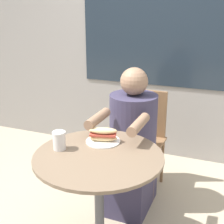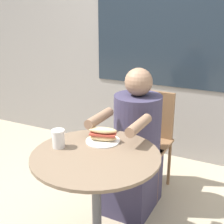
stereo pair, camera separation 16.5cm
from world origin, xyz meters
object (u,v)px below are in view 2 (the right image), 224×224
at_px(sandwich_on_plate, 103,136).
at_px(drink_cup, 58,139).
at_px(diner_chair, 150,132).
at_px(seated_diner, 135,151).
at_px(cafe_table, 96,181).

relative_size(sandwich_on_plate, drink_cup, 1.94).
relative_size(diner_chair, sandwich_on_plate, 3.86).
relative_size(seated_diner, drink_cup, 9.79).
bearing_deg(cafe_table, seated_diner, 88.54).
distance_m(cafe_table, sandwich_on_plate, 0.30).
xyz_separation_m(diner_chair, sandwich_on_plate, (-0.06, -0.76, 0.24)).
xyz_separation_m(seated_diner, drink_cup, (-0.27, -0.61, 0.29)).
xyz_separation_m(cafe_table, sandwich_on_plate, (-0.05, 0.18, 0.23)).
relative_size(diner_chair, seated_diner, 0.76).
bearing_deg(sandwich_on_plate, seated_diner, 81.22).
bearing_deg(diner_chair, sandwich_on_plate, 85.93).
bearing_deg(diner_chair, seated_diner, 90.51).
bearing_deg(sandwich_on_plate, diner_chair, 85.12).
bearing_deg(drink_cup, seated_diner, 66.05).
bearing_deg(cafe_table, sandwich_on_plate, 104.83).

